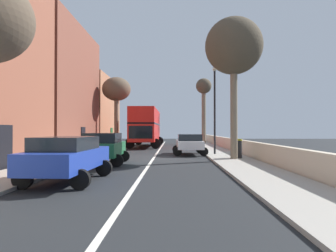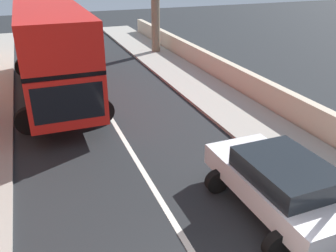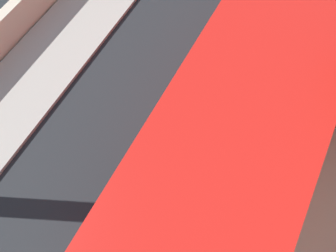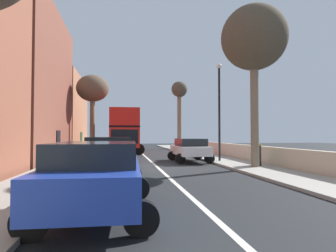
% 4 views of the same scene
% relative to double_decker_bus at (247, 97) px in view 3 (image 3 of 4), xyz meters
% --- Properties ---
extents(double_decker_bus, '(3.57, 11.05, 4.06)m').
position_rel_double_decker_bus_xyz_m(double_decker_bus, '(0.00, 0.00, 0.00)').
color(double_decker_bus, red).
rests_on(double_decker_bus, ground).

